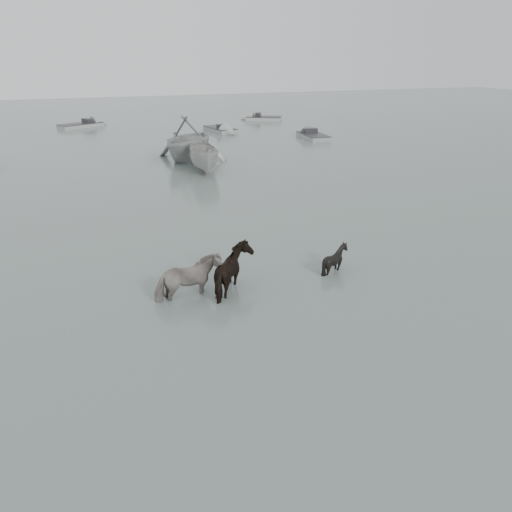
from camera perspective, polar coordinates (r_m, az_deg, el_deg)
name	(u,v)px	position (r m, az deg, el deg)	size (l,w,h in m)	color
ground	(224,300)	(14.93, -3.63, -5.08)	(140.00, 140.00, 0.00)	#4E5D57
pony_pinto	(188,271)	(14.87, -7.78, -1.69)	(0.93, 2.04, 1.72)	black
pony_dark	(235,265)	(15.17, -2.41, -1.01)	(1.69, 1.45, 1.71)	black
pony_black	(335,254)	(16.84, 9.05, 0.20)	(0.94, 1.06, 1.17)	black
rowboat_trail	(189,137)	(34.22, -7.72, 13.37)	(4.98, 5.77, 3.04)	#A7AAA8
boat_small	(204,157)	(30.87, -5.92, 11.22)	(1.70, 4.51, 1.74)	#ACABA7
skiff_port	(313,134)	(42.66, 6.56, 13.69)	(5.01, 1.60, 0.75)	gray
skiff_mid	(220,127)	(46.14, -4.12, 14.44)	(5.02, 1.60, 0.75)	gray
skiff_star	(264,117)	(53.66, 0.89, 15.65)	(4.97, 1.60, 0.75)	#A9A8A4
skiff_far	(80,123)	(51.34, -19.43, 14.10)	(5.59, 1.60, 0.75)	#999B98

